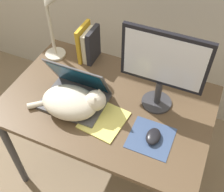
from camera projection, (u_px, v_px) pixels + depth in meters
The scene contains 9 objects.
desk at pixel (108, 111), 1.60m from camera, with size 1.13×0.74×0.75m.
laptop at pixel (76, 94), 1.51m from camera, with size 0.34×0.25×0.24m.
cat at pixel (73, 102), 1.44m from camera, with size 0.41×0.24×0.15m.
external_monitor at pixel (163, 66), 1.33m from camera, with size 0.42×0.16×0.46m.
mousepad at pixel (151, 138), 1.37m from camera, with size 0.21×0.21×0.00m.
computer_mouse at pixel (153, 136), 1.36m from camera, with size 0.07×0.10×0.03m.
book_row at pixel (89, 44), 1.71m from camera, with size 0.09×0.16×0.23m.
desk_lamp at pixel (50, 13), 1.54m from camera, with size 0.17×0.17×0.48m.
notepad at pixel (104, 120), 1.44m from camera, with size 0.23×0.24×0.01m.
Camera 1 is at (0.43, -0.55, 1.90)m, focal length 45.00 mm.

